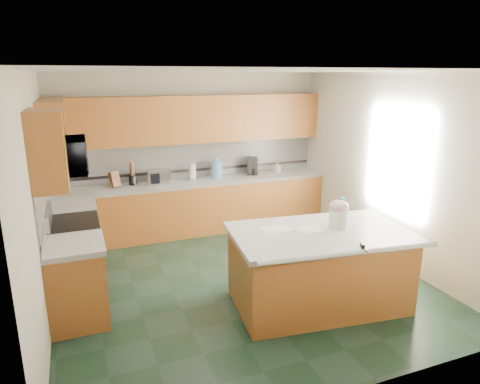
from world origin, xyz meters
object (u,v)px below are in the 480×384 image
island_base (318,270)px  soap_bottle_island (343,211)px  knife_block (114,179)px  toaster_oven (159,177)px  treat_jar (338,218)px  island_top (320,234)px  coffee_maker (253,166)px

island_base → soap_bottle_island: size_ratio=5.91×
knife_block → toaster_oven: bearing=-23.6°
knife_block → toaster_oven: knife_block is taller
treat_jar → knife_block: bearing=108.8°
treat_jar → soap_bottle_island: 0.17m
island_base → toaster_oven: 3.26m
soap_bottle_island → toaster_oven: bearing=116.8°
treat_jar → knife_block: (-2.25, 2.91, 0.01)m
island_top → knife_block: knife_block is taller
treat_jar → coffee_maker: size_ratio=0.72×
island_base → soap_bottle_island: 0.77m
island_base → toaster_oven: toaster_oven is taller
treat_jar → soap_bottle_island: bearing=19.4°
knife_block → soap_bottle_island: bearing=-73.3°
island_top → toaster_oven: 3.21m
treat_jar → toaster_oven: 3.29m
toaster_oven → coffee_maker: 1.69m
island_base → coffee_maker: 3.07m
soap_bottle_island → toaster_oven: soap_bottle_island is taller
toaster_oven → coffee_maker: size_ratio=1.17×
treat_jar → soap_bottle_island: (0.13, 0.10, 0.05)m
coffee_maker → toaster_oven: bearing=-158.4°
toaster_oven → soap_bottle_island: bearing=-49.5°
soap_bottle_island → coffee_maker: bearing=85.6°
island_top → toaster_oven: size_ratio=5.58×
knife_block → coffee_maker: (2.41, 0.03, 0.03)m
treat_jar → island_base: bearing=168.3°
treat_jar → coffee_maker: coffee_maker is taller
island_base → island_top: island_top is taller
treat_jar → coffee_maker: bearing=68.1°
island_base → knife_block: size_ratio=7.94×
island_base → toaster_oven: (-1.28, 2.94, 0.60)m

